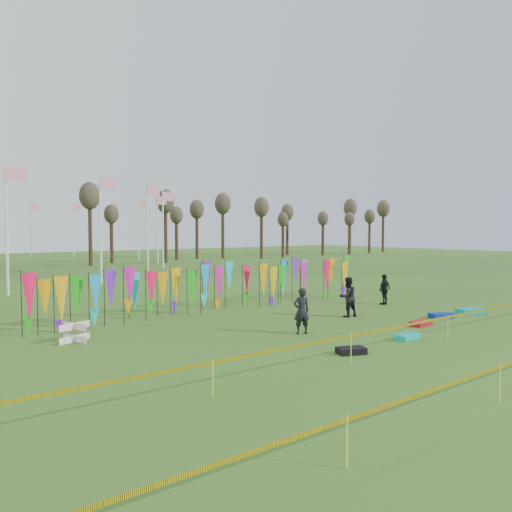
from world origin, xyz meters
TOP-DOWN VIEW (x-y plane):
  - ground at (0.00, 0.00)m, footprint 160.00×160.00m
  - banner_row at (0.28, 8.55)m, footprint 18.64×0.64m
  - caution_tape_near at (-0.22, -1.86)m, footprint 26.00×0.02m
  - tree_line at (32.00, 44.00)m, footprint 53.92×1.92m
  - box_kite at (-7.65, 5.89)m, footprint 0.64×0.64m
  - person_left at (-0.41, 2.11)m, footprint 0.76×0.66m
  - person_mid at (3.77, 3.55)m, footprint 0.96×0.69m
  - person_right at (8.09, 4.85)m, footprint 1.00×0.64m
  - kite_bag_turquoise at (1.94, -0.94)m, footprint 1.00×0.52m
  - kite_bag_blue at (6.84, 0.78)m, footprint 1.15×0.87m
  - kite_bag_red at (4.60, 0.30)m, footprint 1.15×0.62m
  - kite_bag_black at (-1.26, -1.10)m, footprint 1.02×0.81m
  - kite_bag_teal at (8.94, 0.56)m, footprint 1.43×0.99m

SIDE VIEW (x-z plane):
  - ground at x=0.00m, z-range 0.00..0.00m
  - kite_bag_turquoise at x=1.94m, z-range 0.00..0.20m
  - kite_bag_red at x=4.60m, z-range 0.00..0.20m
  - kite_bag_black at x=-1.26m, z-range 0.00..0.21m
  - kite_bag_blue at x=6.84m, z-range 0.00..0.22m
  - kite_bag_teal at x=8.94m, z-range 0.00..0.25m
  - box_kite at x=-7.65m, z-range 0.00..0.71m
  - caution_tape_near at x=-0.22m, z-range 0.33..1.23m
  - person_right at x=8.09m, z-range 0.00..1.60m
  - person_left at x=-0.41m, z-range 0.00..1.74m
  - person_mid at x=3.77m, z-range 0.00..1.81m
  - banner_row at x=0.28m, z-range 0.24..2.49m
  - tree_line at x=32.00m, z-range 2.25..10.09m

